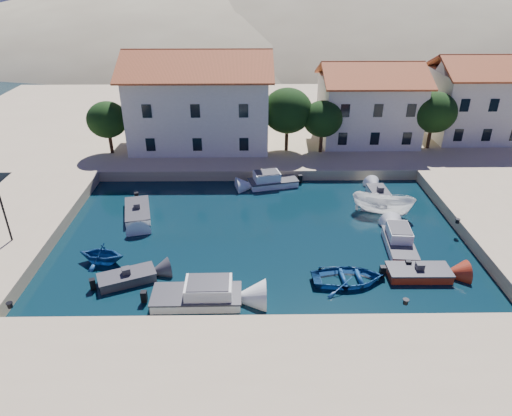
{
  "coord_description": "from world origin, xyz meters",
  "views": [
    {
      "loc": [
        -0.75,
        -19.41,
        17.91
      ],
      "look_at": [
        -0.35,
        10.69,
        2.0
      ],
      "focal_mm": 32.0,
      "sensor_mm": 36.0,
      "label": 1
    }
  ],
  "objects_px": {
    "building_left": "(200,97)",
    "cabin_cruiser_east": "(400,243)",
    "boat_east": "(382,214)",
    "building_right": "(476,96)",
    "cabin_cruiser_south": "(197,295)",
    "building_mid": "(369,101)",
    "rowboat_south": "(348,282)"
  },
  "relations": [
    {
      "from": "building_right",
      "to": "cabin_cruiser_south",
      "type": "distance_m",
      "value": 39.66
    },
    {
      "from": "building_left",
      "to": "building_mid",
      "type": "height_order",
      "value": "building_left"
    },
    {
      "from": "building_right",
      "to": "cabin_cruiser_east",
      "type": "bearing_deg",
      "value": -122.73
    },
    {
      "from": "building_left",
      "to": "rowboat_south",
      "type": "distance_m",
      "value": 27.05
    },
    {
      "from": "rowboat_south",
      "to": "cabin_cruiser_south",
      "type": "bearing_deg",
      "value": 98.04
    },
    {
      "from": "cabin_cruiser_south",
      "to": "cabin_cruiser_east",
      "type": "xyz_separation_m",
      "value": [
        13.92,
        5.64,
        0.0
      ]
    },
    {
      "from": "cabin_cruiser_east",
      "to": "cabin_cruiser_south",
      "type": "bearing_deg",
      "value": 117.05
    },
    {
      "from": "cabin_cruiser_east",
      "to": "boat_east",
      "type": "height_order",
      "value": "cabin_cruiser_east"
    },
    {
      "from": "cabin_cruiser_east",
      "to": "building_mid",
      "type": "bearing_deg",
      "value": -0.76
    },
    {
      "from": "building_right",
      "to": "cabin_cruiser_east",
      "type": "height_order",
      "value": "building_right"
    },
    {
      "from": "building_left",
      "to": "rowboat_south",
      "type": "height_order",
      "value": "building_left"
    },
    {
      "from": "building_left",
      "to": "cabin_cruiser_south",
      "type": "height_order",
      "value": "building_left"
    },
    {
      "from": "building_right",
      "to": "rowboat_south",
      "type": "distance_m",
      "value": 32.22
    },
    {
      "from": "building_mid",
      "to": "rowboat_south",
      "type": "xyz_separation_m",
      "value": [
        -6.54,
        -24.78,
        -5.22
      ]
    },
    {
      "from": "cabin_cruiser_south",
      "to": "rowboat_south",
      "type": "bearing_deg",
      "value": 10.25
    },
    {
      "from": "cabin_cruiser_south",
      "to": "rowboat_south",
      "type": "xyz_separation_m",
      "value": [
        9.5,
        1.82,
        -0.48
      ]
    },
    {
      "from": "building_left",
      "to": "cabin_cruiser_east",
      "type": "xyz_separation_m",
      "value": [
        15.89,
        -19.96,
        -5.46
      ]
    },
    {
      "from": "rowboat_south",
      "to": "building_right",
      "type": "bearing_deg",
      "value": -38.55
    },
    {
      "from": "building_mid",
      "to": "building_right",
      "type": "relative_size",
      "value": 1.11
    },
    {
      "from": "building_right",
      "to": "building_left",
      "type": "bearing_deg",
      "value": -176.19
    },
    {
      "from": "building_right",
      "to": "boat_east",
      "type": "relative_size",
      "value": 1.9
    },
    {
      "from": "rowboat_south",
      "to": "building_mid",
      "type": "bearing_deg",
      "value": -17.61
    },
    {
      "from": "building_left",
      "to": "boat_east",
      "type": "xyz_separation_m",
      "value": [
        16.01,
        -14.68,
        -5.94
      ]
    },
    {
      "from": "building_left",
      "to": "boat_east",
      "type": "height_order",
      "value": "building_left"
    },
    {
      "from": "cabin_cruiser_south",
      "to": "building_right",
      "type": "bearing_deg",
      "value": 43.94
    },
    {
      "from": "rowboat_south",
      "to": "cabin_cruiser_east",
      "type": "height_order",
      "value": "cabin_cruiser_east"
    },
    {
      "from": "cabin_cruiser_south",
      "to": "boat_east",
      "type": "relative_size",
      "value": 1.09
    },
    {
      "from": "cabin_cruiser_east",
      "to": "building_right",
      "type": "bearing_deg",
      "value": -27.73
    },
    {
      "from": "building_left",
      "to": "building_right",
      "type": "bearing_deg",
      "value": 3.81
    },
    {
      "from": "cabin_cruiser_south",
      "to": "boat_east",
      "type": "distance_m",
      "value": 17.8
    },
    {
      "from": "building_mid",
      "to": "cabin_cruiser_east",
      "type": "bearing_deg",
      "value": -95.76
    },
    {
      "from": "building_left",
      "to": "rowboat_south",
      "type": "xyz_separation_m",
      "value": [
        11.46,
        -23.78,
        -5.94
      ]
    }
  ]
}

